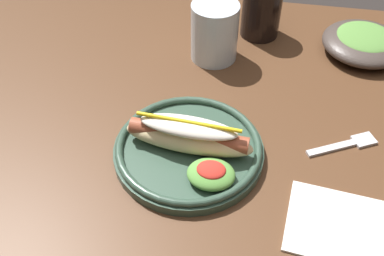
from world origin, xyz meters
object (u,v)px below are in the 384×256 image
at_px(soda_cup, 261,10).
at_px(water_cup, 214,32).
at_px(fork, 347,144).
at_px(hot_dog_plate, 190,146).
at_px(side_bowl, 364,42).
at_px(napkin, 335,225).

relative_size(soda_cup, water_cup, 0.97).
xyz_separation_m(soda_cup, water_cup, (-0.08, -0.10, 0.00)).
xyz_separation_m(fork, soda_cup, (-0.16, 0.30, 0.05)).
distance_m(hot_dog_plate, side_bowl, 0.45).
distance_m(fork, water_cup, 0.32).
bearing_deg(fork, side_bowl, 52.81).
xyz_separation_m(soda_cup, napkin, (0.14, -0.46, -0.05)).
bearing_deg(hot_dog_plate, water_cup, 90.20).
relative_size(fork, water_cup, 1.01).
relative_size(hot_dog_plate, fork, 2.05).
distance_m(hot_dog_plate, fork, 0.26).
distance_m(hot_dog_plate, water_cup, 0.27).
distance_m(water_cup, side_bowl, 0.30).
bearing_deg(fork, hot_dog_plate, 167.72).
distance_m(fork, soda_cup, 0.35).
xyz_separation_m(fork, water_cup, (-0.25, 0.20, 0.05)).
bearing_deg(water_cup, side_bowl, 12.79).
height_order(soda_cup, water_cup, water_cup).
bearing_deg(fork, water_cup, 112.93).
relative_size(fork, soda_cup, 1.05).
distance_m(fork, napkin, 0.16).
distance_m(side_bowl, napkin, 0.44).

